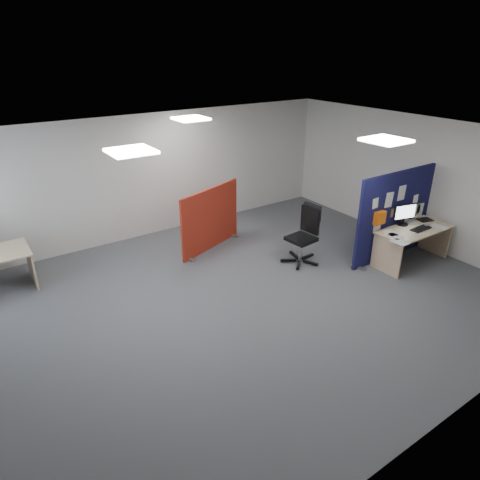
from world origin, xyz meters
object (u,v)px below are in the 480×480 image
main_desk (411,236)px  red_divider (211,219)px  office_chair (306,231)px  navy_divider (395,215)px  monitor_main (404,214)px

main_desk → red_divider: 4.06m
main_desk → office_chair: 2.09m
navy_divider → monitor_main: bearing=-59.7°
navy_divider → red_divider: navy_divider is taller
office_chair → red_divider: bearing=122.2°
monitor_main → main_desk: bearing=-66.8°
red_divider → office_chair: 2.01m
monitor_main → red_divider: (-2.92, 2.57, -0.32)m
navy_divider → office_chair: navy_divider is taller
main_desk → navy_divider: bearing=107.8°
red_divider → navy_divider: bearing=-60.5°
main_desk → office_chair: office_chair is taller
main_desk → red_divider: bearing=136.7°
monitor_main → red_divider: 3.90m
main_desk → monitor_main: (-0.03, 0.22, 0.42)m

